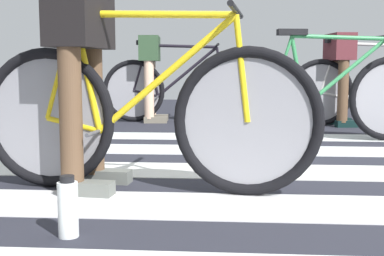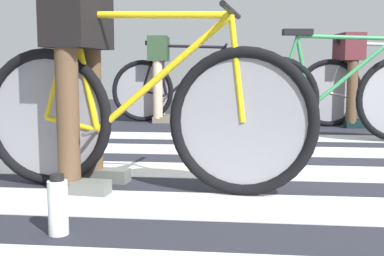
{
  "view_description": "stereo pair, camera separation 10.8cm",
  "coord_description": "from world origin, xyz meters",
  "px_view_note": "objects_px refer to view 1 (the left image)",
  "views": [
    {
      "loc": [
        -0.59,
        -2.79,
        0.63
      ],
      "look_at": [
        -0.79,
        0.13,
        0.27
      ],
      "focal_mm": 45.83,
      "sensor_mm": 36.0,
      "label": 1
    },
    {
      "loc": [
        -0.48,
        -2.79,
        0.63
      ],
      "look_at": [
        -0.79,
        0.13,
        0.27
      ],
      "focal_mm": 45.83,
      "sensor_mm": 36.0,
      "label": 2
    }
  ],
  "objects_px": {
    "bicycle_2_of_4": "(331,96)",
    "cyclist_4_of_4": "(150,67)",
    "bicycle_1_of_4": "(143,114)",
    "bicycle_3_of_4": "(367,90)",
    "water_bottle": "(68,208)",
    "cyclist_1_of_4": "(82,62)",
    "cyclist_3_of_4": "(339,66)",
    "bicycle_4_of_4": "(177,88)"
  },
  "relations": [
    {
      "from": "cyclist_4_of_4",
      "to": "cyclist_3_of_4",
      "type": "bearing_deg",
      "value": -11.37
    },
    {
      "from": "bicycle_2_of_4",
      "to": "water_bottle",
      "type": "distance_m",
      "value": 2.88
    },
    {
      "from": "cyclist_1_of_4",
      "to": "cyclist_4_of_4",
      "type": "relative_size",
      "value": 1.01
    },
    {
      "from": "cyclist_1_of_4",
      "to": "cyclist_3_of_4",
      "type": "distance_m",
      "value": 3.51
    },
    {
      "from": "cyclist_3_of_4",
      "to": "water_bottle",
      "type": "height_order",
      "value": "cyclist_3_of_4"
    },
    {
      "from": "bicycle_3_of_4",
      "to": "water_bottle",
      "type": "relative_size",
      "value": 7.62
    },
    {
      "from": "cyclist_3_of_4",
      "to": "bicycle_1_of_4",
      "type": "bearing_deg",
      "value": -126.65
    },
    {
      "from": "cyclist_1_of_4",
      "to": "water_bottle",
      "type": "height_order",
      "value": "cyclist_1_of_4"
    },
    {
      "from": "cyclist_4_of_4",
      "to": "bicycle_2_of_4",
      "type": "bearing_deg",
      "value": -43.82
    },
    {
      "from": "cyclist_1_of_4",
      "to": "bicycle_4_of_4",
      "type": "bearing_deg",
      "value": 93.6
    },
    {
      "from": "bicycle_1_of_4",
      "to": "cyclist_4_of_4",
      "type": "distance_m",
      "value": 3.28
    },
    {
      "from": "cyclist_4_of_4",
      "to": "water_bottle",
      "type": "distance_m",
      "value": 3.97
    },
    {
      "from": "bicycle_2_of_4",
      "to": "cyclist_3_of_4",
      "type": "relative_size",
      "value": 1.76
    },
    {
      "from": "cyclist_3_of_4",
      "to": "bicycle_3_of_4",
      "type": "bearing_deg",
      "value": 0.0
    },
    {
      "from": "bicycle_2_of_4",
      "to": "cyclist_4_of_4",
      "type": "bearing_deg",
      "value": 131.88
    },
    {
      "from": "bicycle_2_of_4",
      "to": "cyclist_1_of_4",
      "type": "bearing_deg",
      "value": -140.69
    },
    {
      "from": "bicycle_1_of_4",
      "to": "cyclist_4_of_4",
      "type": "xyz_separation_m",
      "value": [
        -0.47,
        3.24,
        0.25
      ]
    },
    {
      "from": "bicycle_4_of_4",
      "to": "cyclist_3_of_4",
      "type": "bearing_deg",
      "value": -13.34
    },
    {
      "from": "bicycle_2_of_4",
      "to": "bicycle_4_of_4",
      "type": "xyz_separation_m",
      "value": [
        -1.44,
        1.47,
        0.0
      ]
    },
    {
      "from": "cyclist_1_of_4",
      "to": "cyclist_3_of_4",
      "type": "xyz_separation_m",
      "value": [
        1.92,
        2.94,
        -0.01
      ]
    },
    {
      "from": "bicycle_3_of_4",
      "to": "water_bottle",
      "type": "distance_m",
      "value": 4.26
    },
    {
      "from": "bicycle_1_of_4",
      "to": "water_bottle",
      "type": "xyz_separation_m",
      "value": [
        -0.16,
        -0.69,
        -0.28
      ]
    },
    {
      "from": "bicycle_1_of_4",
      "to": "bicycle_2_of_4",
      "type": "height_order",
      "value": "same"
    },
    {
      "from": "bicycle_3_of_4",
      "to": "bicycle_4_of_4",
      "type": "height_order",
      "value": "same"
    },
    {
      "from": "bicycle_4_of_4",
      "to": "water_bottle",
      "type": "height_order",
      "value": "bicycle_4_of_4"
    },
    {
      "from": "bicycle_3_of_4",
      "to": "water_bottle",
      "type": "height_order",
      "value": "bicycle_3_of_4"
    },
    {
      "from": "cyclist_3_of_4",
      "to": "cyclist_4_of_4",
      "type": "xyz_separation_m",
      "value": [
        -2.07,
        0.26,
        -0.0
      ]
    },
    {
      "from": "bicycle_3_of_4",
      "to": "bicycle_4_of_4",
      "type": "relative_size",
      "value": 0.99
    },
    {
      "from": "bicycle_4_of_4",
      "to": "cyclist_4_of_4",
      "type": "distance_m",
      "value": 0.4
    },
    {
      "from": "cyclist_1_of_4",
      "to": "bicycle_3_of_4",
      "type": "bearing_deg",
      "value": 59.62
    },
    {
      "from": "bicycle_3_of_4",
      "to": "bicycle_1_of_4",
      "type": "bearing_deg",
      "value": -130.64
    },
    {
      "from": "bicycle_1_of_4",
      "to": "cyclist_4_of_4",
      "type": "relative_size",
      "value": 1.77
    },
    {
      "from": "bicycle_2_of_4",
      "to": "bicycle_4_of_4",
      "type": "height_order",
      "value": "same"
    },
    {
      "from": "cyclist_1_of_4",
      "to": "cyclist_4_of_4",
      "type": "bearing_deg",
      "value": 99.12
    },
    {
      "from": "bicycle_4_of_4",
      "to": "cyclist_4_of_4",
      "type": "relative_size",
      "value": 1.77
    },
    {
      "from": "cyclist_1_of_4",
      "to": "water_bottle",
      "type": "distance_m",
      "value": 0.91
    },
    {
      "from": "cyclist_3_of_4",
      "to": "bicycle_4_of_4",
      "type": "distance_m",
      "value": 1.81
    },
    {
      "from": "cyclist_1_of_4",
      "to": "bicycle_3_of_4",
      "type": "xyz_separation_m",
      "value": [
        2.22,
        2.99,
        -0.26
      ]
    },
    {
      "from": "water_bottle",
      "to": "cyclist_1_of_4",
      "type": "bearing_deg",
      "value": 101.7
    },
    {
      "from": "cyclist_3_of_4",
      "to": "cyclist_4_of_4",
      "type": "bearing_deg",
      "value": 164.53
    },
    {
      "from": "bicycle_2_of_4",
      "to": "water_bottle",
      "type": "xyz_separation_m",
      "value": [
        -1.44,
        -2.48,
        -0.28
      ]
    },
    {
      "from": "bicycle_4_of_4",
      "to": "bicycle_3_of_4",
      "type": "bearing_deg",
      "value": -10.78
    }
  ]
}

